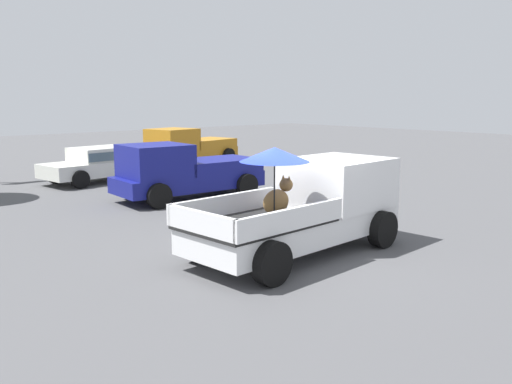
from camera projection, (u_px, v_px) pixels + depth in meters
name	position (u px, v px, depth m)	size (l,w,h in m)	color
ground_plane	(295.00, 254.00, 11.42)	(80.00, 80.00, 0.00)	#4C4C4F
pickup_truck_main	(310.00, 205.00, 11.56)	(5.14, 2.47, 2.28)	black
pickup_truck_red	(188.00, 147.00, 25.73)	(5.05, 2.85, 1.80)	black
pickup_truck_far	(184.00, 172.00, 17.43)	(4.91, 2.42, 1.80)	black
parked_sedan_near	(100.00, 162.00, 20.99)	(4.48, 2.37, 1.33)	black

